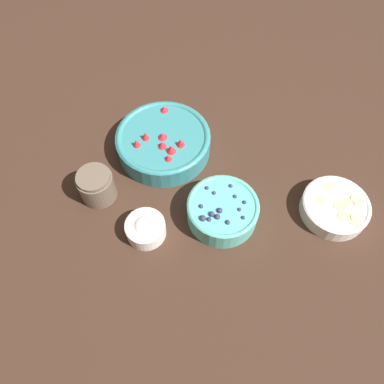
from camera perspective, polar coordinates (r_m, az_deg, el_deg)
ground_plane at (r=0.98m, az=3.20°, el=-1.49°), size 4.00×4.00×0.00m
bowl_strawberries at (r=1.05m, az=-4.37°, el=7.72°), size 0.26×0.26×0.08m
bowl_blueberries at (r=0.93m, az=4.68°, el=-2.73°), size 0.18×0.18×0.07m
bowl_bananas at (r=1.01m, az=20.99°, el=-2.13°), size 0.17×0.17×0.04m
bowl_cream at (r=0.92m, az=-7.11°, el=-5.45°), size 0.10×0.10×0.05m
jar_chocolate at (r=0.99m, az=-14.31°, el=0.85°), size 0.09×0.09×0.09m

